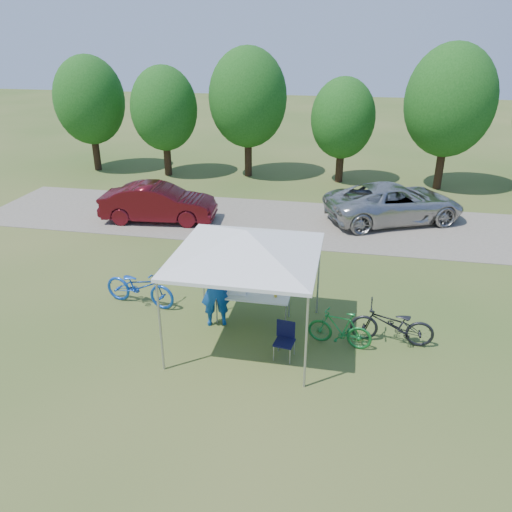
{
  "coord_description": "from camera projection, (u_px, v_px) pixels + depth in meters",
  "views": [
    {
      "loc": [
        2.12,
        -9.7,
        6.58
      ],
      "look_at": [
        -0.18,
        2.0,
        1.23
      ],
      "focal_mm": 35.0,
      "sensor_mm": 36.0,
      "label": 1
    }
  ],
  "objects": [
    {
      "name": "bike_green",
      "position": [
        340.0,
        328.0,
        11.31
      ],
      "size": [
        1.52,
        0.65,
        0.88
      ],
      "primitive_type": "imported",
      "rotation": [
        0.0,
        0.0,
        -1.73
      ],
      "color": "#19742F",
      "rests_on": "ground"
    },
    {
      "name": "ground",
      "position": [
        247.0,
        338.0,
        11.75
      ],
      "size": [
        100.0,
        100.0,
        0.0
      ],
      "primitive_type": "plane",
      "color": "#2D5119",
      "rests_on": "ground"
    },
    {
      "name": "bike_dark",
      "position": [
        392.0,
        325.0,
        11.37
      ],
      "size": [
        1.89,
        0.71,
        0.99
      ],
      "primitive_type": "imported",
      "rotation": [
        0.0,
        0.0,
        -1.6
      ],
      "color": "black",
      "rests_on": "ground"
    },
    {
      "name": "bike_blue",
      "position": [
        140.0,
        286.0,
        13.02
      ],
      "size": [
        2.1,
        1.02,
        1.06
      ],
      "primitive_type": "imported",
      "rotation": [
        0.0,
        0.0,
        1.41
      ],
      "color": "#1446B0",
      "rests_on": "ground"
    },
    {
      "name": "sedan",
      "position": [
        159.0,
        203.0,
        18.77
      ],
      "size": [
        4.4,
        1.92,
        1.41
      ],
      "primitive_type": "imported",
      "rotation": [
        0.0,
        0.0,
        1.67
      ],
      "color": "#4D0C13",
      "rests_on": "gravel_strip"
    },
    {
      "name": "canopy",
      "position": [
        246.0,
        234.0,
        10.66
      ],
      "size": [
        4.53,
        4.53,
        3.0
      ],
      "color": "#A5A5AA",
      "rests_on": "ground"
    },
    {
      "name": "ice_cream_cup",
      "position": [
        276.0,
        296.0,
        12.04
      ],
      "size": [
        0.07,
        0.07,
        0.06
      ],
      "primitive_type": "cylinder",
      "color": "gold",
      "rests_on": "folding_table"
    },
    {
      "name": "folding_table",
      "position": [
        253.0,
        295.0,
        12.21
      ],
      "size": [
        1.8,
        0.75,
        0.74
      ],
      "color": "white",
      "rests_on": "ground"
    },
    {
      "name": "minivan",
      "position": [
        394.0,
        203.0,
        18.74
      ],
      "size": [
        5.71,
        4.31,
        1.44
      ],
      "primitive_type": "imported",
      "rotation": [
        0.0,
        0.0,
        1.99
      ],
      "color": "#B1B1AC",
      "rests_on": "gravel_strip"
    },
    {
      "name": "treeline",
      "position": [
        304.0,
        105.0,
        22.93
      ],
      "size": [
        24.89,
        4.28,
        6.3
      ],
      "color": "#382314",
      "rests_on": "ground"
    },
    {
      "name": "folding_chair",
      "position": [
        285.0,
        337.0,
        10.94
      ],
      "size": [
        0.47,
        0.48,
        0.82
      ],
      "rotation": [
        0.0,
        0.0,
        -0.14
      ],
      "color": "black",
      "rests_on": "ground"
    },
    {
      "name": "cyclist",
      "position": [
        215.0,
        289.0,
        11.92
      ],
      "size": [
        0.83,
        0.68,
        1.95
      ],
      "primitive_type": "imported",
      "rotation": [
        0.0,
        0.0,
        3.48
      ],
      "color": "#124593",
      "rests_on": "ground"
    },
    {
      "name": "cooler",
      "position": [
        238.0,
        286.0,
        12.19
      ],
      "size": [
        0.48,
        0.33,
        0.35
      ],
      "color": "white",
      "rests_on": "folding_table"
    },
    {
      "name": "gravel_strip",
      "position": [
        291.0,
        222.0,
        18.9
      ],
      "size": [
        24.0,
        5.0,
        0.02
      ],
      "primitive_type": "cube",
      "color": "gray",
      "rests_on": "ground"
    }
  ]
}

